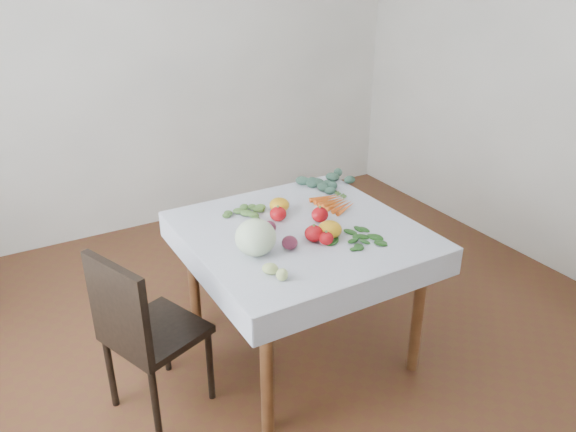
# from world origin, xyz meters

# --- Properties ---
(ground) EXTENTS (4.00, 4.00, 0.00)m
(ground) POSITION_xyz_m (0.00, 0.00, 0.00)
(ground) COLOR #552D1B
(back_wall) EXTENTS (4.00, 0.04, 2.70)m
(back_wall) POSITION_xyz_m (0.00, 2.00, 1.35)
(back_wall) COLOR white
(back_wall) RESTS_ON ground
(table) EXTENTS (1.00, 1.00, 0.75)m
(table) POSITION_xyz_m (0.00, 0.00, 0.65)
(table) COLOR brown
(table) RESTS_ON ground
(tablecloth) EXTENTS (1.12, 1.12, 0.01)m
(tablecloth) POSITION_xyz_m (0.00, 0.00, 0.75)
(tablecloth) COLOR white
(tablecloth) RESTS_ON table
(chair) EXTENTS (0.51, 0.51, 0.87)m
(chair) POSITION_xyz_m (-0.87, -0.04, 0.50)
(chair) COLOR black
(chair) RESTS_ON ground
(cabbage) EXTENTS (0.25, 0.25, 0.17)m
(cabbage) POSITION_xyz_m (-0.32, -0.11, 0.84)
(cabbage) COLOR silver
(cabbage) RESTS_ON tablecloth
(tomato_a) EXTENTS (0.11, 0.11, 0.08)m
(tomato_a) POSITION_xyz_m (-0.05, 0.14, 0.79)
(tomato_a) COLOR #B20B12
(tomato_a) RESTS_ON tablecloth
(tomato_b) EXTENTS (0.10, 0.10, 0.08)m
(tomato_b) POSITION_xyz_m (0.13, 0.03, 0.79)
(tomato_b) COLOR #B20B12
(tomato_b) RESTS_ON tablecloth
(tomato_c) EXTENTS (0.11, 0.11, 0.08)m
(tomato_c) POSITION_xyz_m (-0.01, -0.14, 0.80)
(tomato_c) COLOR #B20B12
(tomato_c) RESTS_ON tablecloth
(tomato_d) EXTENTS (0.08, 0.08, 0.06)m
(tomato_d) POSITION_xyz_m (0.02, -0.20, 0.79)
(tomato_d) COLOR #B20B12
(tomato_d) RESTS_ON tablecloth
(heirloom_back) EXTENTS (0.14, 0.14, 0.08)m
(heirloom_back) POSITION_xyz_m (0.01, 0.24, 0.79)
(heirloom_back) COLOR #EFA719
(heirloom_back) RESTS_ON tablecloth
(heirloom_front) EXTENTS (0.15, 0.15, 0.08)m
(heirloom_front) POSITION_xyz_m (0.08, -0.15, 0.80)
(heirloom_front) COLOR #EFA719
(heirloom_front) RESTS_ON tablecloth
(onion_a) EXTENTS (0.08, 0.08, 0.07)m
(onion_a) POSITION_xyz_m (-0.16, -0.15, 0.79)
(onion_a) COLOR #52172C
(onion_a) RESTS_ON tablecloth
(onion_b) EXTENTS (0.09, 0.09, 0.06)m
(onion_b) POSITION_xyz_m (-0.16, 0.05, 0.79)
(onion_b) COLOR #52172C
(onion_b) RESTS_ON tablecloth
(tomatillo_cluster) EXTENTS (0.13, 0.12, 0.05)m
(tomatillo_cluster) POSITION_xyz_m (-0.33, -0.35, 0.78)
(tomatillo_cluster) COLOR #B6D97D
(tomatillo_cluster) RESTS_ON tablecloth
(carrot_bunch) EXTENTS (0.19, 0.25, 0.03)m
(carrot_bunch) POSITION_xyz_m (0.32, 0.16, 0.77)
(carrot_bunch) COLOR orange
(carrot_bunch) RESTS_ON tablecloth
(kale_bunch) EXTENTS (0.30, 0.28, 0.04)m
(kale_bunch) POSITION_xyz_m (0.45, 0.42, 0.78)
(kale_bunch) COLOR #3E6652
(kale_bunch) RESTS_ON tablecloth
(basil_bunch) EXTENTS (0.26, 0.23, 0.01)m
(basil_bunch) POSITION_xyz_m (0.18, -0.26, 0.76)
(basil_bunch) COLOR #1D541A
(basil_bunch) RESTS_ON tablecloth
(dill_bunch) EXTENTS (0.23, 0.17, 0.02)m
(dill_bunch) POSITION_xyz_m (-0.17, 0.27, 0.77)
(dill_bunch) COLOR #577C39
(dill_bunch) RESTS_ON tablecloth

